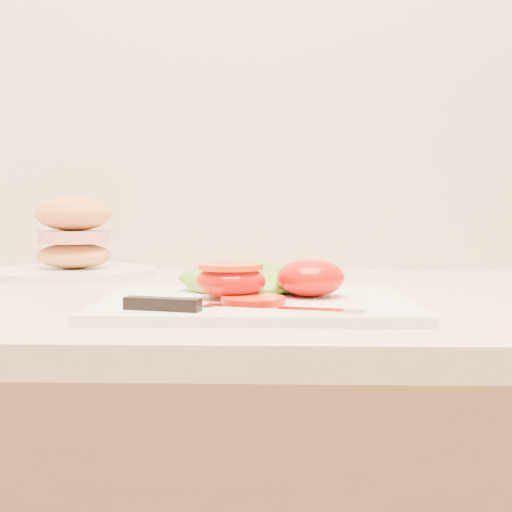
{
  "coord_description": "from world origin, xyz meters",
  "views": [
    {
      "loc": [
        -0.32,
        0.86,
        1.03
      ],
      "look_at": [
        -0.34,
        1.55,
        0.99
      ],
      "focal_mm": 45.0,
      "sensor_mm": 36.0,
      "label": 1
    }
  ],
  "objects": [
    {
      "name": "cutting_board",
      "position": [
        -0.34,
        1.54,
        0.94
      ],
      "size": [
        0.33,
        0.24,
        0.01
      ],
      "primitive_type": "cube",
      "rotation": [
        0.0,
        0.0,
        0.0
      ],
      "color": "white",
      "rests_on": "counter"
    },
    {
      "name": "knife",
      "position": [
        -0.38,
        1.46,
        0.94
      ],
      "size": [
        0.23,
        0.06,
        0.01
      ],
      "rotation": [
        0.0,
        0.0,
        -0.25
      ],
      "color": "silver",
      "rests_on": "cutting_board"
    },
    {
      "name": "tomato_half_cut",
      "position": [
        -0.37,
        1.54,
        0.96
      ],
      "size": [
        0.07,
        0.07,
        0.04
      ],
      "color": "#CF0300",
      "rests_on": "cutting_board"
    },
    {
      "name": "sandwich_plate",
      "position": [
        -0.64,
        1.88,
        0.98
      ],
      "size": [
        0.26,
        0.26,
        0.13
      ],
      "rotation": [
        0.0,
        0.0,
        0.04
      ],
      "color": "white",
      "rests_on": "counter"
    },
    {
      "name": "lettuce_leaf_1",
      "position": [
        -0.31,
        1.62,
        0.95
      ],
      "size": [
        0.14,
        0.14,
        0.02
      ],
      "primitive_type": "ellipsoid",
      "rotation": [
        0.0,
        0.0,
        0.83
      ],
      "color": "#75BA31",
      "rests_on": "cutting_board"
    },
    {
      "name": "tomato_half_dome",
      "position": [
        -0.28,
        1.56,
        0.96
      ],
      "size": [
        0.07,
        0.07,
        0.04
      ],
      "primitive_type": "ellipsoid",
      "color": "#CF0300",
      "rests_on": "cutting_board"
    },
    {
      "name": "lettuce_leaf_0",
      "position": [
        -0.35,
        1.61,
        0.95
      ],
      "size": [
        0.17,
        0.12,
        0.03
      ],
      "primitive_type": "ellipsoid",
      "rotation": [
        0.0,
        0.0,
        -0.1
      ],
      "color": "#75BA31",
      "rests_on": "cutting_board"
    },
    {
      "name": "tomato_slice_0",
      "position": [
        -0.34,
        1.51,
        0.94
      ],
      "size": [
        0.06,
        0.06,
        0.01
      ],
      "primitive_type": "cylinder",
      "color": "#F65C1F",
      "rests_on": "cutting_board"
    }
  ]
}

